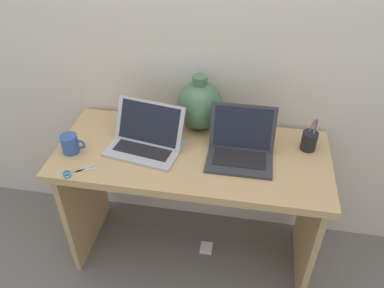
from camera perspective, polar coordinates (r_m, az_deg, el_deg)
The scene contains 10 objects.
ground_plane at distance 2.38m, azimuth 0.00°, elevation -15.47°, with size 6.00×6.00×0.00m, color slate.
back_wall at distance 1.89m, azimuth 1.73°, elevation 15.66°, with size 4.40×0.04×2.40m, color beige.
desk at distance 1.95m, azimuth 0.00°, elevation -5.23°, with size 1.30×0.57×0.75m.
laptop_left at distance 1.85m, azimuth -6.71°, elevation 1.04°, with size 0.38×0.29×0.21m.
laptop_right at distance 1.80m, azimuth 7.26°, elevation -0.06°, with size 0.30×0.24×0.23m.
green_vase at distance 1.94m, azimuth 1.13°, elevation 5.80°, with size 0.23×0.23×0.29m.
coffee_mug at distance 1.90m, azimuth -17.55°, elevation 0.02°, with size 0.12×0.08×0.09m.
pen_cup at distance 1.91m, azimuth 16.96°, elevation 0.51°, with size 0.07×0.07×0.18m.
scissors at distance 1.80m, azimuth -17.13°, elevation -4.04°, with size 0.14×0.11×0.01m.
power_brick at distance 2.38m, azimuth 2.14°, elevation -15.11°, with size 0.07×0.07×0.03m, color white.
Camera 1 is at (0.24, -1.41, 1.91)m, focal length 36.03 mm.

